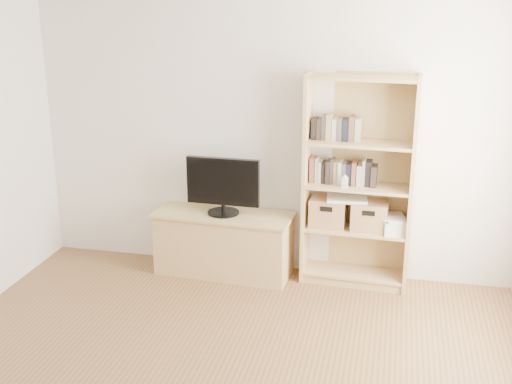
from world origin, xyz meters
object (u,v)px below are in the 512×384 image
(bookshelf, at_px, (358,183))
(basket_right, at_px, (370,216))
(baby_monitor, at_px, (345,182))
(tv_stand, at_px, (224,244))
(television, at_px, (223,186))
(basket_left, at_px, (328,212))
(laptop, at_px, (347,199))

(bookshelf, relative_size, basket_right, 6.12)
(bookshelf, relative_size, baby_monitor, 20.09)
(baby_monitor, bearing_deg, tv_stand, -171.25)
(television, xyz_separation_m, basket_left, (0.96, 0.07, -0.20))
(tv_stand, relative_size, baby_monitor, 13.12)
(television, height_order, baby_monitor, television)
(tv_stand, relative_size, basket_right, 4.00)
(basket_left, bearing_deg, bookshelf, 1.08)
(bookshelf, xyz_separation_m, basket_left, (-0.25, 0.01, -0.29))
(tv_stand, xyz_separation_m, television, (0.00, 0.00, 0.58))
(tv_stand, relative_size, bookshelf, 0.65)
(basket_left, distance_m, basket_right, 0.37)
(basket_right, bearing_deg, bookshelf, 177.37)
(basket_right, bearing_deg, tv_stand, -175.06)
(bookshelf, height_order, television, bookshelf)
(basket_left, bearing_deg, tv_stand, -173.24)
(basket_left, bearing_deg, baby_monitor, -34.28)
(bookshelf, xyz_separation_m, television, (-1.21, -0.06, -0.09))
(laptop, bearing_deg, tv_stand, 176.64)
(tv_stand, bearing_deg, television, 0.00)
(television, bearing_deg, bookshelf, 4.74)
(basket_left, bearing_deg, television, -173.24)
(tv_stand, height_order, baby_monitor, baby_monitor)
(television, height_order, laptop, television)
(bookshelf, relative_size, television, 2.80)
(basket_left, height_order, basket_right, basket_left)
(tv_stand, bearing_deg, bookshelf, 6.63)
(bookshelf, xyz_separation_m, laptop, (-0.09, -0.01, -0.15))
(tv_stand, xyz_separation_m, basket_right, (1.33, 0.05, 0.37))
(basket_right, bearing_deg, baby_monitor, -155.68)
(basket_right, relative_size, laptop, 0.88)
(tv_stand, distance_m, baby_monitor, 1.30)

